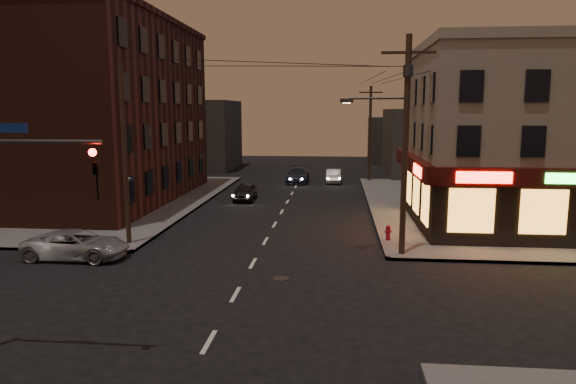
# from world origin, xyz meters

# --- Properties ---
(ground) EXTENTS (120.00, 120.00, 0.00)m
(ground) POSITION_xyz_m (0.00, 0.00, 0.00)
(ground) COLOR black
(ground) RESTS_ON ground
(sidewalk_ne) EXTENTS (24.00, 28.00, 0.15)m
(sidewalk_ne) POSITION_xyz_m (18.00, 19.00, 0.07)
(sidewalk_ne) COLOR #514F4C
(sidewalk_ne) RESTS_ON ground
(sidewalk_nw) EXTENTS (24.00, 28.00, 0.15)m
(sidewalk_nw) POSITION_xyz_m (-18.00, 19.00, 0.07)
(sidewalk_nw) COLOR #514F4C
(sidewalk_nw) RESTS_ON ground
(pizza_building) EXTENTS (15.85, 12.85, 10.50)m
(pizza_building) POSITION_xyz_m (15.93, 13.43, 5.35)
(pizza_building) COLOR gray
(pizza_building) RESTS_ON sidewalk_ne
(brick_apartment) EXTENTS (12.00, 20.00, 13.00)m
(brick_apartment) POSITION_xyz_m (-14.50, 19.00, 6.65)
(brick_apartment) COLOR #431E15
(brick_apartment) RESTS_ON sidewalk_nw
(bg_building_ne_a) EXTENTS (10.00, 12.00, 7.00)m
(bg_building_ne_a) POSITION_xyz_m (14.00, 38.00, 3.50)
(bg_building_ne_a) COLOR #3F3D3A
(bg_building_ne_a) RESTS_ON ground
(bg_building_nw) EXTENTS (9.00, 10.00, 8.00)m
(bg_building_nw) POSITION_xyz_m (-13.00, 42.00, 4.00)
(bg_building_nw) COLOR #3F3D3A
(bg_building_nw) RESTS_ON ground
(bg_building_ne_b) EXTENTS (8.00, 8.00, 6.00)m
(bg_building_ne_b) POSITION_xyz_m (12.00, 52.00, 3.00)
(bg_building_ne_b) COLOR #3F3D3A
(bg_building_ne_b) RESTS_ON ground
(utility_pole_main) EXTENTS (4.20, 0.44, 10.00)m
(utility_pole_main) POSITION_xyz_m (6.68, 5.80, 5.76)
(utility_pole_main) COLOR #382619
(utility_pole_main) RESTS_ON sidewalk_ne
(utility_pole_far) EXTENTS (0.26, 0.26, 9.00)m
(utility_pole_far) POSITION_xyz_m (6.80, 32.00, 4.65)
(utility_pole_far) COLOR #382619
(utility_pole_far) RESTS_ON sidewalk_ne
(utility_pole_west) EXTENTS (0.24, 0.24, 9.00)m
(utility_pole_west) POSITION_xyz_m (-6.80, 6.50, 4.65)
(utility_pole_west) COLOR #382619
(utility_pole_west) RESTS_ON sidewalk_nw
(suv_cross) EXTENTS (4.76, 2.24, 1.31)m
(suv_cross) POSITION_xyz_m (-8.26, 4.00, 0.66)
(suv_cross) COLOR #95969D
(suv_cross) RESTS_ON ground
(sedan_near) EXTENTS (1.63, 3.87, 1.31)m
(sedan_near) POSITION_xyz_m (-3.29, 20.36, 0.65)
(sedan_near) COLOR black
(sedan_near) RESTS_ON ground
(sedan_mid) EXTENTS (1.40, 3.91, 1.28)m
(sedan_mid) POSITION_xyz_m (3.39, 30.90, 0.64)
(sedan_mid) COLOR gray
(sedan_mid) RESTS_ON ground
(sedan_far) EXTENTS (2.03, 4.96, 1.44)m
(sedan_far) POSITION_xyz_m (-0.03, 30.73, 0.72)
(sedan_far) COLOR #182131
(sedan_far) RESTS_ON ground
(fire_hydrant) EXTENTS (0.37, 0.37, 0.80)m
(fire_hydrant) POSITION_xyz_m (6.40, 8.28, 0.59)
(fire_hydrant) COLOR maroon
(fire_hydrant) RESTS_ON sidewalk_ne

